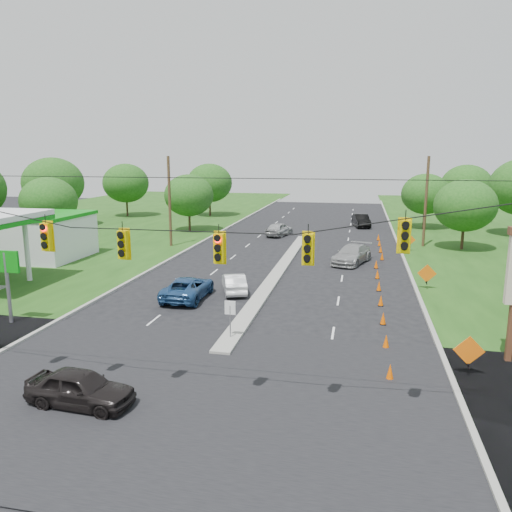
% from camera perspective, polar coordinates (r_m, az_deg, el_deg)
% --- Properties ---
extents(ground, '(160.00, 160.00, 0.00)m').
position_cam_1_polar(ground, '(20.20, -7.42, -15.53)').
color(ground, black).
rests_on(ground, ground).
extents(cross_street, '(160.00, 14.00, 0.02)m').
position_cam_1_polar(cross_street, '(20.20, -7.42, -15.53)').
color(cross_street, black).
rests_on(cross_street, ground).
extents(curb_left, '(0.25, 110.00, 0.16)m').
position_cam_1_polar(curb_left, '(50.49, -7.13, 1.01)').
color(curb_left, gray).
rests_on(curb_left, ground).
extents(curb_right, '(0.25, 110.00, 0.16)m').
position_cam_1_polar(curb_right, '(47.99, 16.35, 0.07)').
color(curb_right, gray).
rests_on(curb_right, ground).
extents(median, '(1.00, 34.00, 0.18)m').
position_cam_1_polar(median, '(39.50, 2.58, -1.87)').
color(median, gray).
rests_on(median, ground).
extents(median_sign, '(0.55, 0.06, 2.05)m').
position_cam_1_polar(median_sign, '(24.95, -2.97, -6.44)').
color(median_sign, gray).
rests_on(median_sign, ground).
extents(signal_span, '(25.60, 0.32, 9.00)m').
position_cam_1_polar(signal_span, '(17.59, -9.06, -2.39)').
color(signal_span, '#422D1C').
rests_on(signal_span, ground).
extents(utility_pole_far_left, '(0.28, 0.28, 9.00)m').
position_cam_1_polar(utility_pole_far_left, '(50.70, -9.84, 6.11)').
color(utility_pole_far_left, '#422D1C').
rests_on(utility_pole_far_left, ground).
extents(utility_pole_far_right, '(0.28, 0.28, 9.00)m').
position_cam_1_polar(utility_pole_far_right, '(52.54, 18.84, 5.85)').
color(utility_pole_far_right, '#422D1C').
rests_on(utility_pole_far_right, ground).
extents(gas_station, '(18.40, 19.70, 5.20)m').
position_cam_1_polar(gas_station, '(48.07, -26.62, 2.45)').
color(gas_station, white).
rests_on(gas_station, ground).
extents(cone_0, '(0.32, 0.32, 0.70)m').
position_cam_1_polar(cone_0, '(21.85, 15.07, -12.66)').
color(cone_0, '#EE5600').
rests_on(cone_0, ground).
extents(cone_1, '(0.32, 0.32, 0.70)m').
position_cam_1_polar(cone_1, '(25.09, 14.65, -9.42)').
color(cone_1, '#EE5600').
rests_on(cone_1, ground).
extents(cone_2, '(0.32, 0.32, 0.70)m').
position_cam_1_polar(cone_2, '(28.38, 14.33, -6.91)').
color(cone_2, '#EE5600').
rests_on(cone_2, ground).
extents(cone_3, '(0.32, 0.32, 0.70)m').
position_cam_1_polar(cone_3, '(31.72, 14.08, -4.94)').
color(cone_3, '#EE5600').
rests_on(cone_3, ground).
extents(cone_4, '(0.32, 0.32, 0.70)m').
position_cam_1_polar(cone_4, '(35.10, 13.88, -3.34)').
color(cone_4, '#EE5600').
rests_on(cone_4, ground).
extents(cone_5, '(0.32, 0.32, 0.70)m').
position_cam_1_polar(cone_5, '(38.49, 13.71, -2.02)').
color(cone_5, '#EE5600').
rests_on(cone_5, ground).
extents(cone_6, '(0.32, 0.32, 0.70)m').
position_cam_1_polar(cone_6, '(41.90, 13.58, -0.92)').
color(cone_6, '#EE5600').
rests_on(cone_6, ground).
extents(cone_7, '(0.32, 0.32, 0.70)m').
position_cam_1_polar(cone_7, '(45.35, 14.22, -0.01)').
color(cone_7, '#EE5600').
rests_on(cone_7, ground).
extents(cone_8, '(0.32, 0.32, 0.70)m').
position_cam_1_polar(cone_8, '(48.79, 14.06, 0.80)').
color(cone_8, '#EE5600').
rests_on(cone_8, ground).
extents(cone_9, '(0.32, 0.32, 0.70)m').
position_cam_1_polar(cone_9, '(52.23, 13.93, 1.50)').
color(cone_9, '#EE5600').
rests_on(cone_9, ground).
extents(cone_10, '(0.32, 0.32, 0.70)m').
position_cam_1_polar(cone_10, '(55.68, 13.81, 2.11)').
color(cone_10, '#EE5600').
rests_on(cone_10, ground).
extents(work_sign_0, '(1.27, 0.58, 1.37)m').
position_cam_1_polar(work_sign_0, '(22.93, 23.15, -10.04)').
color(work_sign_0, black).
rests_on(work_sign_0, ground).
extents(work_sign_1, '(1.27, 0.58, 1.37)m').
position_cam_1_polar(work_sign_1, '(36.16, 18.95, -1.98)').
color(work_sign_1, black).
rests_on(work_sign_1, ground).
extents(work_sign_2, '(1.27, 0.58, 1.37)m').
position_cam_1_polar(work_sign_2, '(49.82, 17.05, 1.72)').
color(work_sign_2, black).
rests_on(work_sign_2, ground).
extents(tree_2, '(5.88, 5.88, 6.86)m').
position_cam_1_polar(tree_2, '(57.07, -22.61, 5.82)').
color(tree_2, black).
rests_on(tree_2, ground).
extents(tree_3, '(7.56, 7.56, 8.82)m').
position_cam_1_polar(tree_3, '(68.60, -22.18, 7.72)').
color(tree_3, black).
rests_on(tree_3, ground).
extents(tree_4, '(6.72, 6.72, 7.84)m').
position_cam_1_polar(tree_4, '(77.03, -14.65, 8.06)').
color(tree_4, black).
rests_on(tree_4, ground).
extents(tree_5, '(5.88, 5.88, 6.86)m').
position_cam_1_polar(tree_5, '(60.57, -7.68, 6.88)').
color(tree_5, black).
rests_on(tree_5, ground).
extents(tree_6, '(6.72, 6.72, 7.84)m').
position_cam_1_polar(tree_6, '(75.37, -5.33, 8.31)').
color(tree_6, black).
rests_on(tree_6, ground).
extents(tree_9, '(5.88, 5.88, 6.86)m').
position_cam_1_polar(tree_9, '(52.11, 22.79, 5.34)').
color(tree_9, black).
rests_on(tree_9, ground).
extents(tree_11, '(6.72, 6.72, 7.84)m').
position_cam_1_polar(tree_11, '(73.39, 22.89, 7.37)').
color(tree_11, black).
rests_on(tree_11, ground).
extents(tree_12, '(5.88, 5.88, 6.86)m').
position_cam_1_polar(tree_12, '(65.59, 18.81, 6.73)').
color(tree_12, black).
rests_on(tree_12, ground).
extents(black_sedan, '(4.19, 1.92, 1.39)m').
position_cam_1_polar(black_sedan, '(20.12, -19.44, -14.05)').
color(black_sedan, black).
rests_on(black_sedan, ground).
extents(white_sedan, '(2.65, 4.19, 1.30)m').
position_cam_1_polar(white_sedan, '(33.68, -2.53, -3.10)').
color(white_sedan, silver).
rests_on(white_sedan, ground).
extents(blue_pickup, '(2.40, 5.16, 1.43)m').
position_cam_1_polar(blue_pickup, '(32.52, -7.79, -3.62)').
color(blue_pickup, navy).
rests_on(blue_pickup, ground).
extents(silver_car_far, '(3.77, 5.80, 1.56)m').
position_cam_1_polar(silver_car_far, '(43.33, 10.89, 0.19)').
color(silver_car_far, gray).
rests_on(silver_car_far, ground).
extents(silver_car_oncoming, '(3.00, 4.90, 1.56)m').
position_cam_1_polar(silver_car_oncoming, '(57.01, 2.66, 3.09)').
color(silver_car_oncoming, '#A5A5A5').
rests_on(silver_car_oncoming, ground).
extents(dark_car_receding, '(2.59, 5.13, 1.62)m').
position_cam_1_polar(dark_car_receding, '(65.52, 11.93, 3.98)').
color(dark_car_receding, black).
rests_on(dark_car_receding, ground).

